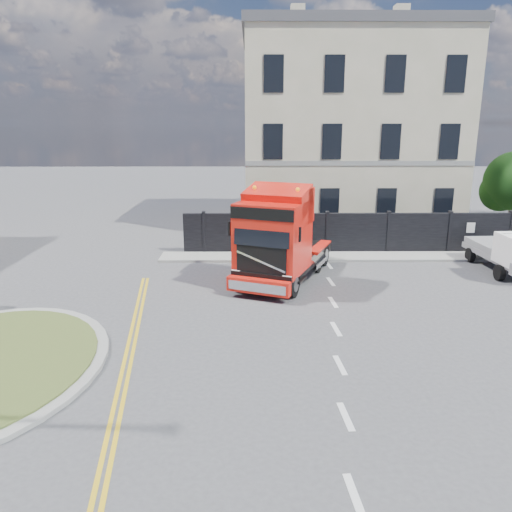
{
  "coord_description": "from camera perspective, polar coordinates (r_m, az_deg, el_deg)",
  "views": [
    {
      "loc": [
        0.32,
        -14.83,
        6.22
      ],
      "look_at": [
        0.47,
        1.74,
        1.8
      ],
      "focal_mm": 35.0,
      "sensor_mm": 36.0,
      "label": 1
    }
  ],
  "objects": [
    {
      "name": "ground",
      "position": [
        16.09,
        -1.64,
        -7.82
      ],
      "size": [
        120.0,
        120.0,
        0.0
      ],
      "primitive_type": "plane",
      "color": "#424244",
      "rests_on": "ground"
    },
    {
      "name": "tree",
      "position": [
        30.54,
        27.13,
        7.35
      ],
      "size": [
        3.2,
        3.2,
        4.8
      ],
      "color": "#382619",
      "rests_on": "ground"
    },
    {
      "name": "pavement_far",
      "position": [
        24.41,
        12.95,
        -0.06
      ],
      "size": [
        20.0,
        1.6,
        0.12
      ],
      "primitive_type": "cube",
      "color": "gray",
      "rests_on": "ground"
    },
    {
      "name": "hoarding_fence",
      "position": [
        25.18,
        13.83,
        2.54
      ],
      "size": [
        18.8,
        0.25,
        2.0
      ],
      "color": "black",
      "rests_on": "ground"
    },
    {
      "name": "truck",
      "position": [
        19.63,
        2.57,
        1.66
      ],
      "size": [
        4.62,
        6.82,
        3.83
      ],
      "rotation": [
        0.0,
        0.0,
        -0.39
      ],
      "color": "black",
      "rests_on": "ground"
    },
    {
      "name": "georgian_building",
      "position": [
        31.84,
        10.05,
        13.92
      ],
      "size": [
        12.3,
        10.3,
        12.8
      ],
      "color": "beige",
      "rests_on": "ground"
    }
  ]
}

